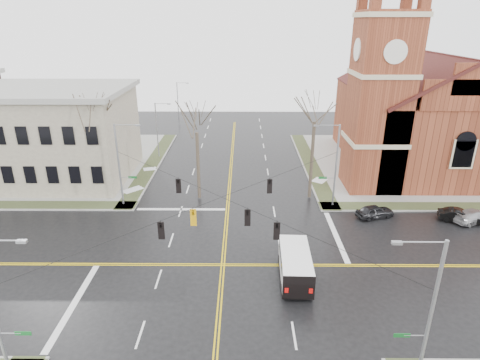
{
  "coord_description": "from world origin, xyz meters",
  "views": [
    {
      "loc": [
        1.64,
        -28.37,
        19.02
      ],
      "look_at": [
        1.39,
        6.0,
        5.23
      ],
      "focal_mm": 30.0,
      "sensor_mm": 36.0,
      "label": 1
    }
  ],
  "objects_px": {
    "parked_car_b": "(459,216)",
    "signal_pole_ne": "(335,163)",
    "signal_pole_nw": "(120,163)",
    "parked_car_a": "(375,211)",
    "signal_pole_se": "(428,311)",
    "parked_car_c": "(474,216)",
    "tree_nw_far": "(95,119)",
    "tree_nw_near": "(197,128)",
    "streetlight_north_a": "(158,128)",
    "cargo_van": "(295,262)",
    "streetlight_north_b": "(179,102)",
    "church": "(417,105)",
    "tree_ne": "(315,117)"
  },
  "relations": [
    {
      "from": "tree_ne",
      "to": "parked_car_b",
      "type": "bearing_deg",
      "value": -21.66
    },
    {
      "from": "streetlight_north_b",
      "to": "cargo_van",
      "type": "distance_m",
      "value": 52.34
    },
    {
      "from": "parked_car_c",
      "to": "signal_pole_se",
      "type": "bearing_deg",
      "value": 123.7
    },
    {
      "from": "tree_ne",
      "to": "parked_car_a",
      "type": "bearing_deg",
      "value": -38.64
    },
    {
      "from": "cargo_van",
      "to": "tree_ne",
      "type": "xyz_separation_m",
      "value": [
        3.51,
        15.17,
        8.12
      ]
    },
    {
      "from": "church",
      "to": "tree_nw_far",
      "type": "bearing_deg",
      "value": -163.73
    },
    {
      "from": "church",
      "to": "tree_nw_far",
      "type": "relative_size",
      "value": 2.16
    },
    {
      "from": "church",
      "to": "parked_car_c",
      "type": "bearing_deg",
      "value": -89.38
    },
    {
      "from": "parked_car_b",
      "to": "signal_pole_ne",
      "type": "bearing_deg",
      "value": 89.94
    },
    {
      "from": "signal_pole_ne",
      "to": "tree_nw_far",
      "type": "relative_size",
      "value": 0.71
    },
    {
      "from": "tree_nw_far",
      "to": "parked_car_a",
      "type": "bearing_deg",
      "value": -9.04
    },
    {
      "from": "streetlight_north_a",
      "to": "cargo_van",
      "type": "bearing_deg",
      "value": -61.0
    },
    {
      "from": "signal_pole_se",
      "to": "parked_car_a",
      "type": "xyz_separation_m",
      "value": [
        3.94,
        20.28,
        -4.28
      ]
    },
    {
      "from": "parked_car_b",
      "to": "signal_pole_se",
      "type": "bearing_deg",
      "value": 164.25
    },
    {
      "from": "signal_pole_ne",
      "to": "tree_nw_near",
      "type": "xyz_separation_m",
      "value": [
        -14.63,
        1.81,
        3.33
      ]
    },
    {
      "from": "parked_car_c",
      "to": "tree_nw_far",
      "type": "height_order",
      "value": "tree_nw_far"
    },
    {
      "from": "parked_car_a",
      "to": "parked_car_c",
      "type": "xyz_separation_m",
      "value": [
        9.69,
        -0.92,
        -0.0
      ]
    },
    {
      "from": "signal_pole_se",
      "to": "parked_car_b",
      "type": "height_order",
      "value": "signal_pole_se"
    },
    {
      "from": "parked_car_a",
      "to": "church",
      "type": "bearing_deg",
      "value": -48.6
    },
    {
      "from": "signal_pole_nw",
      "to": "cargo_van",
      "type": "distance_m",
      "value": 21.83
    },
    {
      "from": "signal_pole_se",
      "to": "parked_car_a",
      "type": "relative_size",
      "value": 2.28
    },
    {
      "from": "signal_pole_nw",
      "to": "cargo_van",
      "type": "height_order",
      "value": "signal_pole_nw"
    },
    {
      "from": "parked_car_a",
      "to": "streetlight_north_b",
      "type": "bearing_deg",
      "value": 15.56
    },
    {
      "from": "tree_nw_far",
      "to": "tree_ne",
      "type": "distance_m",
      "value": 23.34
    },
    {
      "from": "signal_pole_se",
      "to": "streetlight_north_a",
      "type": "relative_size",
      "value": 1.12
    },
    {
      "from": "parked_car_a",
      "to": "signal_pole_nw",
      "type": "bearing_deg",
      "value": 66.26
    },
    {
      "from": "signal_pole_se",
      "to": "signal_pole_nw",
      "type": "bearing_deg",
      "value": 134.55
    },
    {
      "from": "parked_car_c",
      "to": "tree_nw_far",
      "type": "distance_m",
      "value": 40.33
    },
    {
      "from": "streetlight_north_b",
      "to": "tree_nw_far",
      "type": "xyz_separation_m",
      "value": [
        -3.42,
        -34.55,
        4.75
      ]
    },
    {
      "from": "signal_pole_nw",
      "to": "tree_nw_near",
      "type": "height_order",
      "value": "tree_nw_near"
    },
    {
      "from": "streetlight_north_b",
      "to": "cargo_van",
      "type": "height_order",
      "value": "streetlight_north_b"
    },
    {
      "from": "parked_car_c",
      "to": "church",
      "type": "bearing_deg",
      "value": -20.53
    },
    {
      "from": "tree_nw_far",
      "to": "tree_ne",
      "type": "xyz_separation_m",
      "value": [
        23.34,
        0.12,
        0.25
      ]
    },
    {
      "from": "tree_nw_near",
      "to": "streetlight_north_a",
      "type": "bearing_deg",
      "value": 116.58
    },
    {
      "from": "parked_car_b",
      "to": "streetlight_north_b",
      "type": "bearing_deg",
      "value": 56.78
    },
    {
      "from": "signal_pole_nw",
      "to": "parked_car_a",
      "type": "relative_size",
      "value": 2.28
    },
    {
      "from": "parked_car_c",
      "to": "parked_car_a",
      "type": "bearing_deg",
      "value": 63.41
    },
    {
      "from": "parked_car_a",
      "to": "tree_nw_far",
      "type": "distance_m",
      "value": 30.9
    },
    {
      "from": "tree_nw_far",
      "to": "signal_pole_nw",
      "type": "bearing_deg",
      "value": -35.27
    },
    {
      "from": "signal_pole_nw",
      "to": "cargo_van",
      "type": "relative_size",
      "value": 1.49
    },
    {
      "from": "streetlight_north_b",
      "to": "tree_ne",
      "type": "relative_size",
      "value": 0.61
    },
    {
      "from": "signal_pole_se",
      "to": "parked_car_c",
      "type": "bearing_deg",
      "value": 54.85
    },
    {
      "from": "signal_pole_se",
      "to": "parked_car_b",
      "type": "xyz_separation_m",
      "value": [
        12.18,
        19.41,
        -4.3
      ]
    },
    {
      "from": "signal_pole_ne",
      "to": "tree_ne",
      "type": "xyz_separation_m",
      "value": [
        -2.05,
        2.07,
        4.51
      ]
    },
    {
      "from": "tree_nw_near",
      "to": "tree_ne",
      "type": "xyz_separation_m",
      "value": [
        12.57,
        0.25,
        1.18
      ]
    },
    {
      "from": "signal_pole_se",
      "to": "cargo_van",
      "type": "relative_size",
      "value": 1.49
    },
    {
      "from": "signal_pole_ne",
      "to": "tree_nw_near",
      "type": "height_order",
      "value": "tree_nw_near"
    },
    {
      "from": "parked_car_a",
      "to": "tree_ne",
      "type": "distance_m",
      "value": 11.66
    },
    {
      "from": "streetlight_north_a",
      "to": "cargo_van",
      "type": "distance_m",
      "value": 33.99
    },
    {
      "from": "streetlight_north_b",
      "to": "tree_nw_far",
      "type": "height_order",
      "value": "tree_nw_far"
    }
  ]
}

